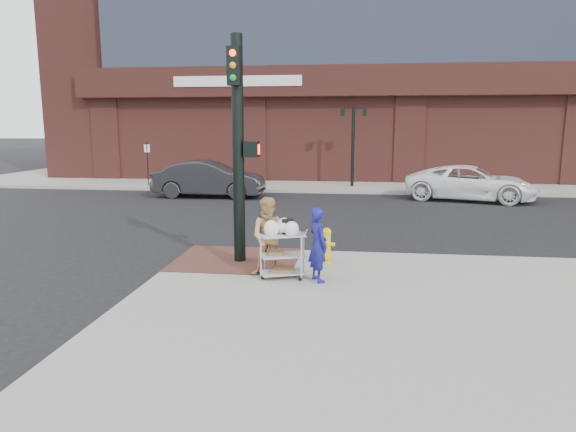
# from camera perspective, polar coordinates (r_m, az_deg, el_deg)

# --- Properties ---
(ground) EXTENTS (220.00, 220.00, 0.00)m
(ground) POSITION_cam_1_polar(r_m,az_deg,el_deg) (11.07, -3.69, -6.89)
(ground) COLOR black
(ground) RESTS_ON ground
(sidewalk_far) EXTENTS (65.00, 36.00, 0.15)m
(sidewalk_far) POSITION_cam_1_polar(r_m,az_deg,el_deg) (43.78, 21.13, 5.26)
(sidewalk_far) COLOR gray
(sidewalk_far) RESTS_ON ground
(brick_curb_ramp) EXTENTS (2.80, 2.40, 0.01)m
(brick_curb_ramp) POSITION_cam_1_polar(r_m,az_deg,el_deg) (12.00, -5.71, -4.80)
(brick_curb_ramp) COLOR brown
(brick_curb_ramp) RESTS_ON sidewalk_near
(lamp_post) EXTENTS (1.32, 0.22, 4.00)m
(lamp_post) POSITION_cam_1_polar(r_m,az_deg,el_deg) (26.40, 7.24, 8.67)
(lamp_post) COLOR black
(lamp_post) RESTS_ON sidewalk_far
(parking_sign) EXTENTS (0.05, 0.05, 2.20)m
(parking_sign) POSITION_cam_1_polar(r_m,az_deg,el_deg) (27.56, -15.33, 5.60)
(parking_sign) COLOR black
(parking_sign) RESTS_ON sidewalk_far
(traffic_signal_pole) EXTENTS (0.61, 0.51, 5.00)m
(traffic_signal_pole) POSITION_cam_1_polar(r_m,az_deg,el_deg) (11.45, -5.48, 8.05)
(traffic_signal_pole) COLOR black
(traffic_signal_pole) RESTS_ON sidewalk_near
(woman_blue) EXTENTS (0.59, 0.65, 1.50)m
(woman_blue) POSITION_cam_1_polar(r_m,az_deg,el_deg) (10.17, 3.35, -3.17)
(woman_blue) COLOR navy
(woman_blue) RESTS_ON sidewalk_near
(pedestrian_tan) EXTENTS (0.81, 0.63, 1.64)m
(pedestrian_tan) POSITION_cam_1_polar(r_m,az_deg,el_deg) (10.48, -2.02, -2.35)
(pedestrian_tan) COLOR tan
(pedestrian_tan) RESTS_ON sidewalk_near
(sedan_dark) EXTENTS (5.00, 1.81, 1.64)m
(sedan_dark) POSITION_cam_1_polar(r_m,az_deg,el_deg) (23.55, -8.75, 4.08)
(sedan_dark) COLOR black
(sedan_dark) RESTS_ON ground
(minivan_white) EXTENTS (5.91, 3.85, 1.51)m
(minivan_white) POSITION_cam_1_polar(r_m,az_deg,el_deg) (23.61, 19.62, 3.48)
(minivan_white) COLOR white
(minivan_white) RESTS_ON ground
(utility_cart) EXTENTS (0.99, 0.76, 1.22)m
(utility_cart) POSITION_cam_1_polar(r_m,az_deg,el_deg) (10.43, -0.61, -3.93)
(utility_cart) COLOR #AAABB0
(utility_cart) RESTS_ON sidewalk_near
(fire_hydrant) EXTENTS (0.38, 0.27, 0.81)m
(fire_hydrant) POSITION_cam_1_polar(r_m,az_deg,el_deg) (11.61, 4.31, -3.21)
(fire_hydrant) COLOR gold
(fire_hydrant) RESTS_ON sidewalk_near
(newsbox_yellow) EXTENTS (0.59, 0.57, 1.11)m
(newsbox_yellow) POSITION_cam_1_polar(r_m,az_deg,el_deg) (26.86, -7.98, 4.58)
(newsbox_yellow) COLOR yellow
(newsbox_yellow) RESTS_ON sidewalk_far
(newsbox_blue) EXTENTS (0.57, 0.55, 1.05)m
(newsbox_blue) POSITION_cam_1_polar(r_m,az_deg,el_deg) (26.96, -10.61, 4.47)
(newsbox_blue) COLOR #18409C
(newsbox_blue) RESTS_ON sidewalk_far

